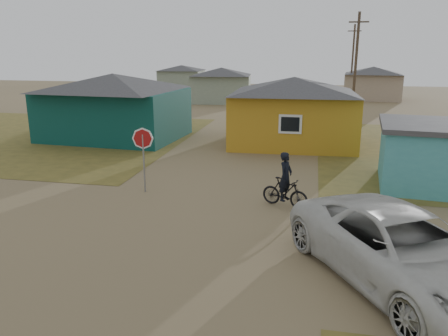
# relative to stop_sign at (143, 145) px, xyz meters

# --- Properties ---
(ground) EXTENTS (120.00, 120.00, 0.00)m
(ground) POSITION_rel_stop_sign_xyz_m (2.68, -3.58, -1.87)
(ground) COLOR olive
(grass_nw) EXTENTS (20.00, 18.00, 0.00)m
(grass_nw) POSITION_rel_stop_sign_xyz_m (-11.32, 9.42, -1.86)
(grass_nw) COLOR brown
(grass_nw) RESTS_ON ground
(house_teal) EXTENTS (8.93, 7.08, 4.00)m
(house_teal) POSITION_rel_stop_sign_xyz_m (-5.82, 9.92, 0.19)
(house_teal) COLOR #0A3731
(house_teal) RESTS_ON ground
(house_yellow) EXTENTS (7.72, 6.76, 3.90)m
(house_yellow) POSITION_rel_stop_sign_xyz_m (5.18, 10.41, 0.13)
(house_yellow) COLOR #B9851C
(house_yellow) RESTS_ON ground
(house_pale_west) EXTENTS (7.04, 6.15, 3.60)m
(house_pale_west) POSITION_rel_stop_sign_xyz_m (-3.32, 30.42, -0.01)
(house_pale_west) COLOR gray
(house_pale_west) RESTS_ON ground
(house_beige_east) EXTENTS (6.95, 6.05, 3.60)m
(house_beige_east) POSITION_rel_stop_sign_xyz_m (12.68, 36.42, -0.01)
(house_beige_east) COLOR gray
(house_beige_east) RESTS_ON ground
(house_pale_north) EXTENTS (6.28, 5.81, 3.40)m
(house_pale_north) POSITION_rel_stop_sign_xyz_m (-11.32, 42.42, -0.12)
(house_pale_north) COLOR gray
(house_pale_north) RESTS_ON ground
(utility_pole_near) EXTENTS (1.40, 0.20, 8.00)m
(utility_pole_near) POSITION_rel_stop_sign_xyz_m (9.18, 18.42, 2.27)
(utility_pole_near) COLOR #4A3A2C
(utility_pole_near) RESTS_ON ground
(utility_pole_far) EXTENTS (1.40, 0.20, 8.00)m
(utility_pole_far) POSITION_rel_stop_sign_xyz_m (10.18, 34.42, 2.27)
(utility_pole_far) COLOR #4A3A2C
(utility_pole_far) RESTS_ON ground
(stop_sign) EXTENTS (0.81, 0.28, 2.55)m
(stop_sign) POSITION_rel_stop_sign_xyz_m (0.00, 0.00, 0.00)
(stop_sign) COLOR gray
(stop_sign) RESTS_ON ground
(cyclist) EXTENTS (1.81, 1.11, 1.98)m
(cyclist) POSITION_rel_stop_sign_xyz_m (5.48, -0.59, -1.15)
(cyclist) COLOR black
(cyclist) RESTS_ON ground
(vehicle) EXTENTS (5.78, 6.99, 1.77)m
(vehicle) POSITION_rel_stop_sign_xyz_m (8.52, -5.37, -0.98)
(vehicle) COLOR silver
(vehicle) RESTS_ON ground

